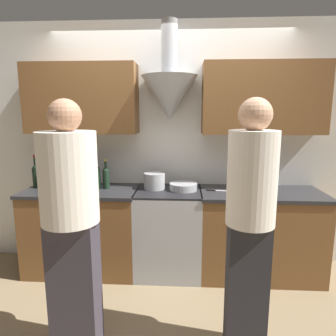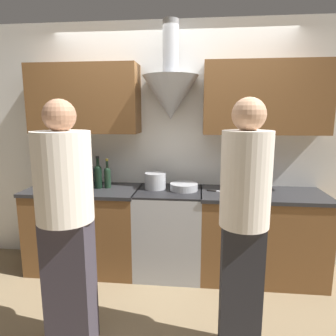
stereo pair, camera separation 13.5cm
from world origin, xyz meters
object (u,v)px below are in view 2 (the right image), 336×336
Objects in this scene: wine_bottle_5 at (82,175)px; stock_pot at (155,181)px; wine_bottle_2 at (56,175)px; saucepan at (261,190)px; wine_bottle_1 at (47,175)px; wine_bottle_3 at (65,175)px; wine_bottle_7 at (98,175)px; person_foreground_left at (66,218)px; stove_range at (169,231)px; person_foreground_right at (244,219)px; wine_bottle_4 at (73,175)px; mixing_bowl at (184,187)px; wine_bottle_0 at (40,173)px; wine_bottle_8 at (107,176)px; orange_fruit at (241,184)px; wine_bottle_6 at (90,175)px.

stock_pot is at bearing 0.99° from wine_bottle_5.
wine_bottle_2 reaches higher than saucepan.
wine_bottle_1 is 0.20m from wine_bottle_3.
wine_bottle_7 reaches higher than wine_bottle_1.
wine_bottle_7 is at bearing 97.92° from person_foreground_left.
stove_range is at bearing -20.85° from stock_pot.
wine_bottle_4 is at bearing 146.69° from person_foreground_right.
wine_bottle_0 is at bearing 179.47° from mixing_bowl.
person_foreground_left is at bearing -73.30° from wine_bottle_5.
wine_bottle_1 is at bearing 179.93° from wine_bottle_4.
person_foreground_left is at bearing -54.58° from wine_bottle_0.
wine_bottle_5 reaches higher than wine_bottle_4.
wine_bottle_4 is 0.27m from wine_bottle_7.
wine_bottle_8 reaches higher than mixing_bowl.
wine_bottle_8 is 0.81m from mixing_bowl.
wine_bottle_0 is at bearing -176.22° from orange_fruit.
person_foreground_right is at bearing -35.30° from wine_bottle_5.
wine_bottle_3 is at bearing 178.34° from stove_range.
stock_pot is 0.30m from mixing_bowl.
wine_bottle_8 reaches higher than stock_pot.
wine_bottle_7 is 0.19× the size of person_foreground_right.
wine_bottle_2 reaches higher than stock_pot.
mixing_bowl is at bearing 9.45° from stove_range.
wine_bottle_6 is at bearing 0.05° from wine_bottle_2.
wine_bottle_0 is 2.02× the size of saucepan.
wine_bottle_4 reaches higher than mixing_bowl.
mixing_bowl is (1.26, -0.01, -0.10)m from wine_bottle_3.
wine_bottle_0 reaches higher than wine_bottle_7.
stove_range is 2.78× the size of wine_bottle_4.
person_foreground_right reaches higher than mixing_bowl.
wine_bottle_8 is (-0.65, 0.04, 0.56)m from stove_range.
wine_bottle_7 is 1.55× the size of stock_pot.
wine_bottle_0 is at bearing 151.58° from person_foreground_right.
stove_range is at bearing 178.59° from saucepan.
wine_bottle_4 is at bearing 178.80° from stove_range.
wine_bottle_7 is at bearing -166.44° from wine_bottle_8.
wine_bottle_4 is at bearing -6.48° from wine_bottle_3.
wine_bottle_6 is 3.73× the size of orange_fruit.
wine_bottle_1 is at bearing 178.86° from saucepan.
wine_bottle_6 reaches higher than wine_bottle_4.
wine_bottle_7 is (0.09, -0.00, -0.00)m from wine_bottle_6.
person_foreground_right is at bearing -55.74° from stock_pot.
wine_bottle_2 is 1.00× the size of wine_bottle_3.
wine_bottle_3 is (0.28, -0.01, -0.01)m from wine_bottle_0.
wine_bottle_8 is at bearing 1.16° from wine_bottle_3.
wine_bottle_3 is at bearing -178.84° from wine_bottle_8.
wine_bottle_0 reaches higher than mixing_bowl.
stock_pot is 1.27× the size of saucepan.
wine_bottle_8 is (0.09, 0.02, -0.01)m from wine_bottle_7.
wine_bottle_4 is 1.19m from person_foreground_left.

